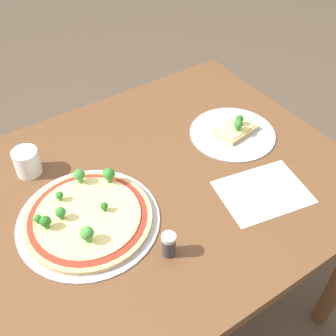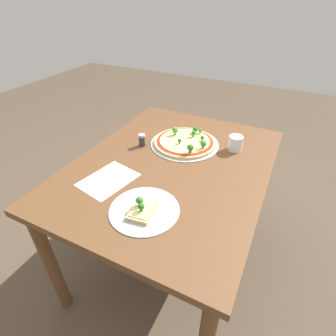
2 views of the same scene
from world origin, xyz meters
name	(u,v)px [view 1 (image 1 of 2)]	position (x,y,z in m)	size (l,w,h in m)	color
ground_plane	(155,310)	(0.00, 0.00, 0.00)	(8.00, 8.00, 0.00)	brown
dining_table	(151,207)	(0.00, 0.00, 0.66)	(1.21, 0.93, 0.76)	brown
pizza_tray_whole	(87,217)	(0.21, 0.02, 0.77)	(0.39, 0.39, 0.07)	#A3A3A8
pizza_tray_slice	(234,131)	(-0.36, -0.05, 0.77)	(0.29, 0.29, 0.07)	#A3A3A8
drinking_cup	(27,162)	(0.27, -0.25, 0.80)	(0.08, 0.08, 0.08)	white
condiment_shaker	(169,244)	(0.09, 0.23, 0.80)	(0.04, 0.04, 0.07)	#333338
paper_menu	(263,192)	(-0.26, 0.21, 0.76)	(0.25, 0.19, 0.00)	silver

